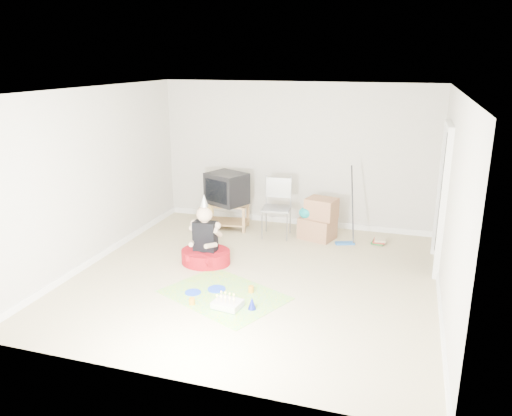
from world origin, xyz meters
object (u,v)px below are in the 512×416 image
(birthday_cake, at_px, (228,305))
(seated_woman, at_px, (206,248))
(tv_stand, at_px, (227,214))
(crt_tv, at_px, (227,188))
(folding_chair, at_px, (277,208))
(cardboard_boxes, at_px, (318,219))

(birthday_cake, bearing_deg, seated_woman, 123.24)
(tv_stand, height_order, seated_woman, seated_woman)
(tv_stand, relative_size, seated_woman, 0.74)
(birthday_cake, bearing_deg, crt_tv, 110.45)
(seated_woman, bearing_deg, tv_stand, 98.96)
(folding_chair, height_order, seated_woman, seated_woman)
(crt_tv, distance_m, birthday_cake, 3.14)
(cardboard_boxes, relative_size, birthday_cake, 1.91)
(cardboard_boxes, bearing_deg, tv_stand, 178.33)
(tv_stand, xyz_separation_m, birthday_cake, (1.07, -2.86, -0.23))
(folding_chair, height_order, cardboard_boxes, folding_chair)
(crt_tv, height_order, seated_woman, seated_woman)
(crt_tv, xyz_separation_m, cardboard_boxes, (1.68, -0.05, -0.41))
(tv_stand, distance_m, crt_tv, 0.47)
(seated_woman, height_order, birthday_cake, seated_woman)
(folding_chair, relative_size, birthday_cake, 2.79)
(tv_stand, xyz_separation_m, seated_woman, (0.26, -1.63, -0.04))
(crt_tv, xyz_separation_m, seated_woman, (0.26, -1.63, -0.51))
(crt_tv, relative_size, birthday_cake, 1.74)
(tv_stand, relative_size, birthday_cake, 2.15)
(crt_tv, xyz_separation_m, folding_chair, (0.97, -0.16, -0.24))
(folding_chair, xyz_separation_m, cardboard_boxes, (0.71, 0.11, -0.16))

